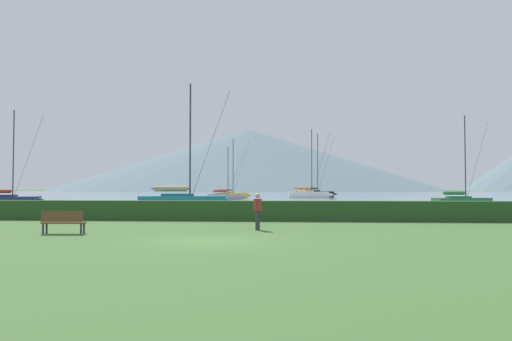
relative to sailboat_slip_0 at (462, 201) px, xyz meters
name	(u,v)px	position (x,y,z in m)	size (l,w,h in m)	color
ground_plane	(210,241)	(-20.02, -33.99, -0.55)	(1000.00, 1000.00, 0.00)	#3D602D
harbor_water	(284,194)	(-20.02, 103.01, -0.55)	(320.00, 246.00, 0.00)	gray
hedge_line	(242,211)	(-20.02, -22.99, 0.02)	(80.00, 1.20, 1.14)	#284C23
sailboat_slip_0	(462,201)	(0.00, 0.00, 0.00)	(6.64, 3.16, 9.27)	#236B38
sailboat_slip_1	(226,196)	(-28.27, 29.69, 0.00)	(6.69, 2.38, 8.72)	#9E9EA3
sailboat_slip_2	(231,195)	(-28.80, 40.45, 0.08)	(7.44, 2.88, 11.12)	gold
sailboat_slip_3	(309,194)	(-14.15, 41.59, 0.18)	(8.53, 2.69, 12.95)	white
sailboat_slip_5	(184,201)	(-26.72, -8.36, 0.17)	(8.82, 3.72, 11.19)	#19707A
sailboat_slip_6	(315,193)	(-12.49, 52.75, 0.19)	(8.84, 3.97, 13.38)	black
sailboat_slip_7	(8,200)	(-47.01, -1.61, 0.06)	(7.44, 3.43, 10.15)	navy
park_bench_near_path	(63,221)	(-26.46, -31.88, -0.02)	(1.75, 0.56, 0.95)	brown
person_seated_viewer	(258,208)	(-18.64, -29.43, 0.42)	(0.36, 0.55, 1.65)	#2D3347
distant_hill_central_peak	(249,160)	(-47.41, 281.26, 20.26)	(255.68, 255.68, 41.63)	slate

